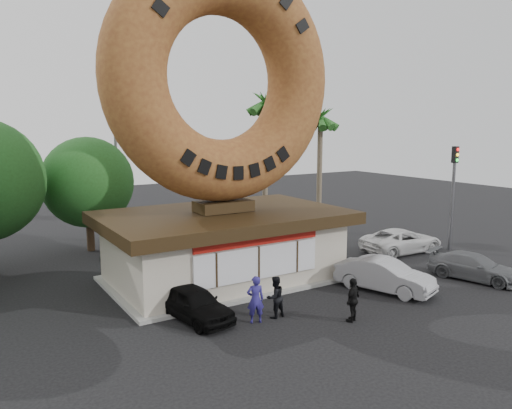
{
  "coord_description": "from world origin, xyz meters",
  "views": [
    {
      "loc": [
        -10.83,
        -14.26,
        7.3
      ],
      "look_at": [
        0.55,
        4.0,
        3.85
      ],
      "focal_mm": 35.0,
      "sensor_mm": 36.0,
      "label": 1
    }
  ],
  "objects": [
    {
      "name": "car_black",
      "position": [
        -3.3,
        2.23,
        0.64
      ],
      "size": [
        2.11,
        3.94,
        1.27
      ],
      "primitive_type": "imported",
      "rotation": [
        0.0,
        0.0,
        0.17
      ],
      "color": "black",
      "rests_on": "ground"
    },
    {
      "name": "palm_near",
      "position": [
        7.5,
        14.0,
        8.41
      ],
      "size": [
        2.6,
        2.6,
        9.75
      ],
      "color": "#726651",
      "rests_on": "ground"
    },
    {
      "name": "person_right",
      "position": [
        1.65,
        -1.07,
        0.84
      ],
      "size": [
        1.06,
        0.77,
        1.68
      ],
      "primitive_type": "imported",
      "rotation": [
        0.0,
        0.0,
        3.56
      ],
      "color": "black",
      "rests_on": "ground"
    },
    {
      "name": "ground",
      "position": [
        0.0,
        0.0,
        0.0
      ],
      "size": [
        90.0,
        90.0,
        0.0
      ],
      "primitive_type": "plane",
      "color": "black",
      "rests_on": "ground"
    },
    {
      "name": "car_grey",
      "position": [
        10.11,
        -0.3,
        0.62
      ],
      "size": [
        2.86,
        4.56,
        1.23
      ],
      "primitive_type": "imported",
      "rotation": [
        0.0,
        0.0,
        0.29
      ],
      "color": "slate",
      "rests_on": "ground"
    },
    {
      "name": "car_silver",
      "position": [
        5.24,
        0.78,
        0.71
      ],
      "size": [
        2.87,
        4.59,
        1.43
      ],
      "primitive_type": "imported",
      "rotation": [
        0.0,
        0.0,
        0.34
      ],
      "color": "#929397",
      "rests_on": "ground"
    },
    {
      "name": "giant_donut",
      "position": [
        0.0,
        6.0,
        9.34
      ],
      "size": [
        11.08,
        2.82,
        11.08
      ],
      "primitive_type": "torus",
      "rotation": [
        1.57,
        0.0,
        0.0
      ],
      "color": "#97612C",
      "rests_on": "donut_shop"
    },
    {
      "name": "person_center",
      "position": [
        -0.6,
        0.79,
        0.81
      ],
      "size": [
        0.86,
        0.7,
        1.62
      ],
      "primitive_type": "imported",
      "rotation": [
        0.0,
        0.0,
        3.26
      ],
      "color": "black",
      "rests_on": "ground"
    },
    {
      "name": "traffic_signal",
      "position": [
        14.0,
        3.99,
        3.87
      ],
      "size": [
        0.3,
        0.38,
        6.07
      ],
      "color": "#59595E",
      "rests_on": "ground"
    },
    {
      "name": "street_lamp",
      "position": [
        -1.86,
        16.0,
        4.48
      ],
      "size": [
        2.11,
        0.2,
        8.0
      ],
      "color": "#59595E",
      "rests_on": "ground"
    },
    {
      "name": "person_left",
      "position": [
        -1.51,
        0.74,
        0.9
      ],
      "size": [
        0.76,
        0.61,
        1.8
      ],
      "primitive_type": "imported",
      "rotation": [
        0.0,
        0.0,
        2.82
      ],
      "color": "navy",
      "rests_on": "ground"
    },
    {
      "name": "palm_far",
      "position": [
        11.0,
        12.5,
        7.48
      ],
      "size": [
        2.6,
        2.6,
        8.75
      ],
      "color": "#726651",
      "rests_on": "ground"
    },
    {
      "name": "car_white",
      "position": [
        11.13,
        5.09,
        0.69
      ],
      "size": [
        5.07,
        2.55,
        1.38
      ],
      "primitive_type": "imported",
      "rotation": [
        0.0,
        0.0,
        1.52
      ],
      "color": "silver",
      "rests_on": "ground"
    },
    {
      "name": "tree_mid",
      "position": [
        -4.0,
        15.0,
        4.02
      ],
      "size": [
        5.2,
        5.2,
        6.63
      ],
      "color": "#473321",
      "rests_on": "ground"
    },
    {
      "name": "donut_shop",
      "position": [
        0.0,
        5.98,
        1.77
      ],
      "size": [
        11.2,
        7.2,
        3.8
      ],
      "color": "beige",
      "rests_on": "ground"
    }
  ]
}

